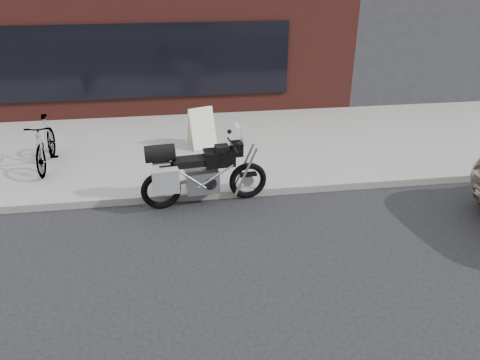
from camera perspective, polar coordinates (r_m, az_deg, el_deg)
The scene contains 6 objects.
ground at distance 5.98m, azimuth -3.50°, elevation -21.05°, with size 120.00×120.00×0.00m, color black.
near_sidewalk at distance 11.88m, azimuth -6.53°, elevation 4.65°, with size 44.00×6.00×0.15m, color gray.
storefront at distance 18.26m, azimuth -14.48°, elevation 18.60°, with size 14.00×10.07×4.50m.
motorcycle at distance 8.76m, azimuth -5.31°, elevation 0.85°, with size 2.43×0.95×1.54m.
bicycle_rear at distance 10.85m, azimuth -22.69°, elevation 4.13°, with size 0.51×1.81×1.09m, color gray.
sandwich_sign at distance 11.21m, azimuth -4.80°, elevation 6.44°, with size 0.75×0.72×0.96m.
Camera 1 is at (-0.25, -4.07, 4.37)m, focal length 35.00 mm.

